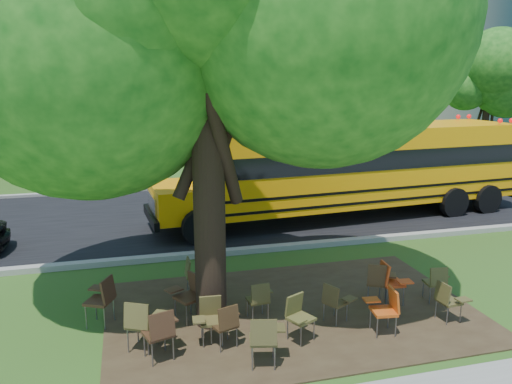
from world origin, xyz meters
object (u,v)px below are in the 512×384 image
object	(u,v)px
chair_0	(161,329)
chair_3	(210,315)
chair_12	(390,279)
chair_14	(379,279)
chair_15	(335,300)
school_bus	(356,165)
chair_4	(265,336)
chair_9	(190,292)
main_tree	(205,15)
chair_2	(226,321)
chair_6	(386,306)
chair_8	(102,296)
chair_7	(448,298)
chair_1	(142,320)
chair_11	(260,297)
chair_13	(437,280)
chair_10	(194,274)
chair_5	(298,314)

from	to	relation	value
chair_0	chair_3	xyz separation A→B (m)	(0.84, 0.38, -0.05)
chair_12	chair_14	distance (m)	0.21
chair_15	school_bus	bearing A→B (deg)	124.73
chair_0	chair_4	xyz separation A→B (m)	(1.54, -0.60, -0.01)
chair_9	school_bus	bearing A→B (deg)	-75.13
main_tree	chair_2	xyz separation A→B (m)	(0.10, -0.90, -4.91)
chair_2	chair_14	distance (m)	3.37
chair_6	chair_8	bearing A→B (deg)	78.82
chair_7	chair_14	bearing A→B (deg)	-145.10
chair_7	chair_9	distance (m)	4.76
chair_1	school_bus	bearing A→B (deg)	71.50
school_bus	chair_8	xyz separation A→B (m)	(-7.72, -5.70, -1.13)
chair_4	chair_11	bearing A→B (deg)	90.84
chair_8	chair_12	size ratio (longest dim) A/B	1.04
chair_8	chair_13	distance (m)	6.48
chair_8	chair_10	bearing A→B (deg)	-40.78
main_tree	chair_13	size ratio (longest dim) A/B	11.52
chair_0	chair_13	xyz separation A→B (m)	(5.50, 0.77, -0.07)
chair_13	chair_14	xyz separation A→B (m)	(-1.17, 0.20, 0.06)
chair_9	chair_11	world-z (taller)	chair_9
chair_0	chair_13	bearing A→B (deg)	-9.57
chair_4	chair_7	size ratio (longest dim) A/B	1.12
chair_12	chair_0	bearing A→B (deg)	-73.67
chair_4	chair_11	distance (m)	1.56
chair_11	chair_12	distance (m)	2.67
main_tree	chair_1	size ratio (longest dim) A/B	9.90
chair_6	chair_12	xyz separation A→B (m)	(0.65, 1.01, 0.02)
school_bus	chair_4	world-z (taller)	school_bus
chair_2	chair_11	size ratio (longest dim) A/B	1.03
chair_5	chair_8	xyz separation A→B (m)	(-3.24, 1.45, 0.07)
main_tree	chair_13	xyz separation A→B (m)	(4.52, -0.25, -4.92)
main_tree	chair_9	distance (m)	4.87
chair_1	chair_11	distance (m)	2.21
chair_0	chair_11	bearing A→B (deg)	8.69
chair_4	chair_12	world-z (taller)	chair_12
chair_5	chair_10	size ratio (longest dim) A/B	0.98
chair_5	chair_12	bearing A→B (deg)	174.85
chair_0	chair_3	world-z (taller)	chair_0
chair_6	chair_15	distance (m)	0.91
main_tree	chair_8	distance (m)	5.22
chair_15	chair_0	bearing A→B (deg)	-108.69
school_bus	chair_10	distance (m)	7.82
chair_8	chair_5	bearing A→B (deg)	-88.24
chair_13	chair_14	bearing A→B (deg)	178.32
chair_2	chair_7	size ratio (longest dim) A/B	1.02
chair_15	main_tree	bearing A→B (deg)	-131.22
chair_10	chair_12	world-z (taller)	chair_12
chair_6	chair_4	bearing A→B (deg)	109.08
chair_8	chair_13	world-z (taller)	chair_8
chair_3	chair_14	xyz separation A→B (m)	(3.49, 0.60, 0.04)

